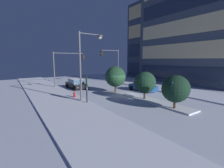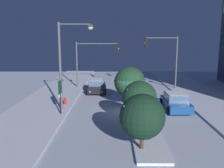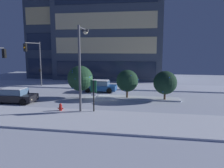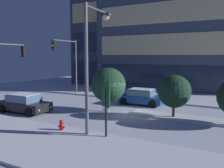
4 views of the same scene
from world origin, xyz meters
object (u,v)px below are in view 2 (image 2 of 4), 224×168
object	(u,v)px
traffic_light_corner_far_left	(164,54)
fire_hydrant	(65,102)
traffic_light_corner_near_left	(94,56)
car_far	(176,102)
street_lamp_arched	(69,54)
decorated_tree_left_of_median	(142,117)
parking_info_sign	(60,93)
decorated_tree_right_of_median	(130,82)
car_near	(97,86)
decorated_tree_median	(140,98)

from	to	relation	value
traffic_light_corner_far_left	fire_hydrant	size ratio (longest dim) A/B	8.31
traffic_light_corner_near_left	car_far	bearing A→B (deg)	-51.35
car_far	street_lamp_arched	bearing A→B (deg)	92.92
traffic_light_corner_near_left	decorated_tree_left_of_median	distance (m)	18.29
traffic_light_corner_near_left	street_lamp_arched	xyz separation A→B (m)	(10.26, -1.16, 0.82)
fire_hydrant	parking_info_sign	bearing A→B (deg)	5.04
street_lamp_arched	parking_info_sign	size ratio (longest dim) A/B	2.61
decorated_tree_right_of_median	decorated_tree_left_of_median	bearing A→B (deg)	0.39
parking_info_sign	decorated_tree_right_of_median	size ratio (longest dim) A/B	0.78
fire_hydrant	parking_info_sign	world-z (taller)	parking_info_sign
car_far	traffic_light_corner_far_left	distance (m)	10.01
car_near	fire_hydrant	world-z (taller)	car_near
traffic_light_corner_far_left	decorated_tree_left_of_median	world-z (taller)	traffic_light_corner_far_left
fire_hydrant	decorated_tree_right_of_median	size ratio (longest dim) A/B	0.21
street_lamp_arched	decorated_tree_left_of_median	world-z (taller)	street_lamp_arched
car_far	decorated_tree_median	bearing A→B (deg)	137.46
decorated_tree_median	decorated_tree_right_of_median	world-z (taller)	decorated_tree_right_of_median
traffic_light_corner_far_left	decorated_tree_median	xyz separation A→B (m)	(13.17, -4.36, -2.37)
car_near	parking_info_sign	xyz separation A→B (m)	(9.00, -2.28, 1.10)
fire_hydrant	decorated_tree_right_of_median	distance (m)	6.25
car_near	traffic_light_corner_near_left	world-z (taller)	traffic_light_corner_near_left
traffic_light_corner_far_left	car_far	bearing A→B (deg)	85.13
decorated_tree_median	car_far	bearing A→B (deg)	137.48
traffic_light_corner_near_left	decorated_tree_median	distance (m)	14.48
street_lamp_arched	decorated_tree_right_of_median	size ratio (longest dim) A/B	2.04
car_near	street_lamp_arched	world-z (taller)	street_lamp_arched
traffic_light_corner_far_left	decorated_tree_right_of_median	xyz separation A→B (m)	(7.92, -4.71, -2.17)
traffic_light_corner_far_left	street_lamp_arched	size ratio (longest dim) A/B	0.87
decorated_tree_left_of_median	decorated_tree_right_of_median	distance (m)	9.30
fire_hydrant	decorated_tree_right_of_median	bearing A→B (deg)	91.00
car_near	parking_info_sign	world-z (taller)	parking_info_sign
car_far	parking_info_sign	distance (m)	9.83
decorated_tree_left_of_median	car_near	bearing A→B (deg)	-167.11
street_lamp_arched	traffic_light_corner_near_left	bearing A→B (deg)	79.35
car_far	traffic_light_corner_far_left	size ratio (longest dim) A/B	0.67
decorated_tree_median	decorated_tree_left_of_median	bearing A→B (deg)	-4.01
parking_info_sign	decorated_tree_left_of_median	world-z (taller)	decorated_tree_left_of_median
fire_hydrant	parking_info_sign	xyz separation A→B (m)	(2.92, 0.26, 1.44)
fire_hydrant	parking_info_sign	distance (m)	3.27
street_lamp_arched	car_far	bearing A→B (deg)	-1.24
car_near	decorated_tree_left_of_median	size ratio (longest dim) A/B	1.43
traffic_light_corner_near_left	decorated_tree_left_of_median	world-z (taller)	traffic_light_corner_near_left
car_far	decorated_tree_left_of_median	xyz separation A→B (m)	(7.93, -3.85, 1.23)
traffic_light_corner_far_left	decorated_tree_right_of_median	size ratio (longest dim) A/B	1.78
traffic_light_corner_near_left	decorated_tree_median	bearing A→B (deg)	-72.68
car_far	decorated_tree_median	xyz separation A→B (m)	(3.89, -3.57, 1.29)
fire_hydrant	decorated_tree_left_of_median	size ratio (longest dim) A/B	0.24
decorated_tree_right_of_median	street_lamp_arched	bearing A→B (deg)	-70.25
traffic_light_corner_near_left	street_lamp_arched	size ratio (longest dim) A/B	0.78
car_near	decorated_tree_left_of_median	xyz separation A→B (m)	(15.27, 3.49, 1.23)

